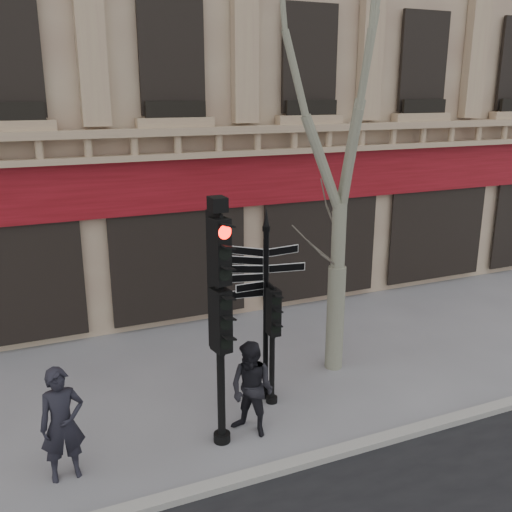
# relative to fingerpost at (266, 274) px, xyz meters

# --- Properties ---
(ground) EXTENTS (80.00, 80.00, 0.00)m
(ground) POSITION_rel_fingerpost_xyz_m (-0.49, -0.80, -2.52)
(ground) COLOR slate
(ground) RESTS_ON ground
(kerb) EXTENTS (80.00, 0.25, 0.12)m
(kerb) POSITION_rel_fingerpost_xyz_m (-0.49, -2.20, -2.46)
(kerb) COLOR gray
(kerb) RESTS_ON ground
(fingerpost) EXTENTS (1.99, 1.99, 3.75)m
(fingerpost) POSITION_rel_fingerpost_xyz_m (0.00, 0.00, 0.00)
(fingerpost) COLOR black
(fingerpost) RESTS_ON ground
(traffic_signal_main) EXTENTS (0.51, 0.41, 4.21)m
(traffic_signal_main) POSITION_rel_fingerpost_xyz_m (-1.29, -1.07, 0.14)
(traffic_signal_main) COLOR black
(traffic_signal_main) RESTS_ON ground
(traffic_signal_secondary) EXTENTS (0.40, 0.29, 2.30)m
(traffic_signal_secondary) POSITION_rel_fingerpost_xyz_m (0.02, -0.25, -0.91)
(traffic_signal_secondary) COLOR black
(traffic_signal_secondary) RESTS_ON ground
(plane_tree) EXTENTS (3.30, 3.30, 8.76)m
(plane_tree) POSITION_rel_fingerpost_xyz_m (1.86, 0.54, 3.63)
(plane_tree) COLOR gray
(plane_tree) RESTS_ON ground
(pedestrian_a) EXTENTS (0.70, 0.49, 1.83)m
(pedestrian_a) POSITION_rel_fingerpost_xyz_m (-3.81, -0.98, -1.60)
(pedestrian_a) COLOR black
(pedestrian_a) RESTS_ON ground
(pedestrian_b) EXTENTS (1.01, 1.04, 1.70)m
(pedestrian_b) POSITION_rel_fingerpost_xyz_m (-0.73, -1.04, -1.67)
(pedestrian_b) COLOR black
(pedestrian_b) RESTS_ON ground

